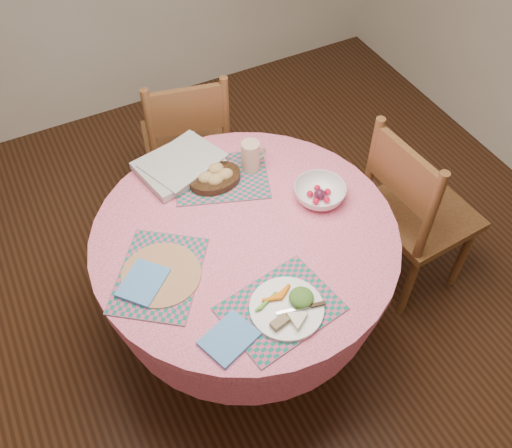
{
  "coord_description": "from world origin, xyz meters",
  "views": [
    {
      "loc": [
        -0.63,
        -1.31,
        2.5
      ],
      "look_at": [
        0.05,
        0.0,
        0.78
      ],
      "focal_mm": 40.0,
      "sensor_mm": 36.0,
      "label": 1
    }
  ],
  "objects_px": {
    "dining_table": "(246,263)",
    "fruit_bowl": "(320,193)",
    "wicker_trivet": "(161,275)",
    "chair_back": "(188,142)",
    "bread_bowl": "(215,177)",
    "chair_right": "(414,211)",
    "latte_mug": "(251,156)",
    "dinner_plate": "(289,307)"
  },
  "relations": [
    {
      "from": "dining_table",
      "to": "fruit_bowl",
      "type": "height_order",
      "value": "fruit_bowl"
    },
    {
      "from": "fruit_bowl",
      "to": "wicker_trivet",
      "type": "bearing_deg",
      "value": -174.68
    },
    {
      "from": "chair_back",
      "to": "dining_table",
      "type": "bearing_deg",
      "value": 96.03
    },
    {
      "from": "dinner_plate",
      "to": "fruit_bowl",
      "type": "bearing_deg",
      "value": 47.72
    },
    {
      "from": "dining_table",
      "to": "fruit_bowl",
      "type": "distance_m",
      "value": 0.43
    },
    {
      "from": "bread_bowl",
      "to": "fruit_bowl",
      "type": "xyz_separation_m",
      "value": [
        0.35,
        -0.29,
        -0.0
      ]
    },
    {
      "from": "chair_back",
      "to": "dinner_plate",
      "type": "relative_size",
      "value": 3.61
    },
    {
      "from": "chair_back",
      "to": "bread_bowl",
      "type": "relative_size",
      "value": 4.19
    },
    {
      "from": "dinner_plate",
      "to": "fruit_bowl",
      "type": "xyz_separation_m",
      "value": [
        0.38,
        0.42,
        0.01
      ]
    },
    {
      "from": "wicker_trivet",
      "to": "fruit_bowl",
      "type": "bearing_deg",
      "value": 5.32
    },
    {
      "from": "dining_table",
      "to": "bread_bowl",
      "type": "height_order",
      "value": "bread_bowl"
    },
    {
      "from": "latte_mug",
      "to": "fruit_bowl",
      "type": "distance_m",
      "value": 0.34
    },
    {
      "from": "dining_table",
      "to": "fruit_bowl",
      "type": "xyz_separation_m",
      "value": [
        0.36,
        0.03,
        0.23
      ]
    },
    {
      "from": "chair_back",
      "to": "wicker_trivet",
      "type": "bearing_deg",
      "value": 75.57
    },
    {
      "from": "bread_bowl",
      "to": "chair_right",
      "type": "bearing_deg",
      "value": -24.75
    },
    {
      "from": "bread_bowl",
      "to": "fruit_bowl",
      "type": "relative_size",
      "value": 0.93
    },
    {
      "from": "bread_bowl",
      "to": "latte_mug",
      "type": "xyz_separation_m",
      "value": [
        0.18,
        0.01,
        0.04
      ]
    },
    {
      "from": "chair_back",
      "to": "bread_bowl",
      "type": "distance_m",
      "value": 0.64
    },
    {
      "from": "chair_right",
      "to": "wicker_trivet",
      "type": "relative_size",
      "value": 3.31
    },
    {
      "from": "chair_back",
      "to": "wicker_trivet",
      "type": "relative_size",
      "value": 3.21
    },
    {
      "from": "chair_right",
      "to": "chair_back",
      "type": "relative_size",
      "value": 1.03
    },
    {
      "from": "chair_back",
      "to": "dinner_plate",
      "type": "xyz_separation_m",
      "value": [
        -0.12,
        -1.28,
        0.27
      ]
    },
    {
      "from": "chair_back",
      "to": "latte_mug",
      "type": "bearing_deg",
      "value": 111.57
    },
    {
      "from": "wicker_trivet",
      "to": "chair_back",
      "type": "bearing_deg",
      "value": 62.91
    },
    {
      "from": "latte_mug",
      "to": "chair_right",
      "type": "bearing_deg",
      "value": -30.79
    },
    {
      "from": "wicker_trivet",
      "to": "dinner_plate",
      "type": "relative_size",
      "value": 1.12
    },
    {
      "from": "dinner_plate",
      "to": "bread_bowl",
      "type": "relative_size",
      "value": 1.16
    },
    {
      "from": "chair_back",
      "to": "chair_right",
      "type": "bearing_deg",
      "value": 140.53
    },
    {
      "from": "dining_table",
      "to": "chair_back",
      "type": "xyz_separation_m",
      "value": [
        0.1,
        0.89,
        -0.05
      ]
    },
    {
      "from": "latte_mug",
      "to": "chair_back",
      "type": "bearing_deg",
      "value": 98.91
    },
    {
      "from": "chair_right",
      "to": "bread_bowl",
      "type": "bearing_deg",
      "value": 61.24
    },
    {
      "from": "wicker_trivet",
      "to": "dining_table",
      "type": "bearing_deg",
      "value": 6.44
    },
    {
      "from": "dining_table",
      "to": "wicker_trivet",
      "type": "xyz_separation_m",
      "value": [
        -0.37,
        -0.04,
        0.2
      ]
    },
    {
      "from": "fruit_bowl",
      "to": "latte_mug",
      "type": "bearing_deg",
      "value": 120.2
    },
    {
      "from": "dining_table",
      "to": "chair_right",
      "type": "distance_m",
      "value": 0.85
    },
    {
      "from": "chair_right",
      "to": "wicker_trivet",
      "type": "height_order",
      "value": "chair_right"
    },
    {
      "from": "dinner_plate",
      "to": "latte_mug",
      "type": "bearing_deg",
      "value": 73.47
    },
    {
      "from": "chair_right",
      "to": "fruit_bowl",
      "type": "distance_m",
      "value": 0.56
    },
    {
      "from": "dinner_plate",
      "to": "chair_back",
      "type": "bearing_deg",
      "value": 84.47
    },
    {
      "from": "chair_back",
      "to": "dinner_plate",
      "type": "bearing_deg",
      "value": 97.13
    },
    {
      "from": "chair_right",
      "to": "chair_back",
      "type": "distance_m",
      "value": 1.21
    },
    {
      "from": "chair_back",
      "to": "wicker_trivet",
      "type": "xyz_separation_m",
      "value": [
        -0.47,
        -0.93,
        0.25
      ]
    }
  ]
}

